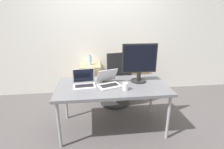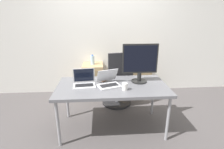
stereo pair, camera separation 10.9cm
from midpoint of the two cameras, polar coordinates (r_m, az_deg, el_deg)
ground_plane at (r=2.84m, az=1.22°, el=-16.78°), size 14.00×14.00×0.00m
wall_back at (r=3.77m, az=-0.77°, el=13.42°), size 10.00×0.05×2.60m
desk at (r=2.52m, az=1.32°, el=-4.56°), size 1.57×0.81×0.70m
office_chair at (r=3.29m, az=2.83°, el=-3.74°), size 0.56×0.59×1.06m
cabinet_left at (r=3.72m, az=-5.31°, el=-1.86°), size 0.42×0.47×0.70m
cabinet_right at (r=3.82m, az=9.52°, el=-1.46°), size 0.42×0.47×0.70m
water_bottle at (r=3.59m, az=-5.52°, el=4.75°), size 0.08×0.08×0.20m
laptop_left at (r=2.49m, az=0.09°, el=-2.49°), size 0.36×0.41×0.21m
laptop_right at (r=2.50m, az=-7.84°, el=-2.48°), size 0.33×0.29×0.23m
monitor at (r=2.58m, az=10.32°, el=3.89°), size 0.51×0.23×0.57m
coffee_cup_white at (r=2.34m, az=5.52°, el=-3.97°), size 0.08×0.08×0.10m
coffee_cup_brown at (r=2.65m, az=-1.64°, el=-0.82°), size 0.09×0.09×0.12m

